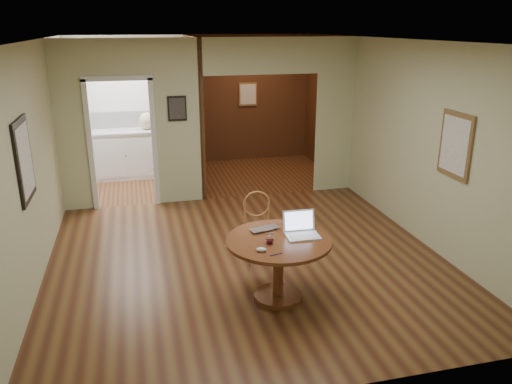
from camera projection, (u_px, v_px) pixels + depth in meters
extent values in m
plane|color=#452313|center=(248.00, 261.00, 6.43)|extent=(5.00, 5.00, 0.00)
plane|color=silver|center=(247.00, 42.00, 5.56)|extent=(5.00, 5.00, 0.00)
plane|color=#BBC095|center=(323.00, 244.00, 3.69)|extent=(5.00, 0.00, 5.00)
plane|color=#BBC095|center=(24.00, 174.00, 5.43)|extent=(0.00, 5.00, 5.00)
plane|color=#BBC095|center=(432.00, 148.00, 6.56)|extent=(0.00, 5.00, 5.00)
cube|color=#BBC095|center=(72.00, 128.00, 7.78)|extent=(0.50, 2.70, 0.04)
cube|color=#BBC095|center=(178.00, 123.00, 8.16)|extent=(0.80, 2.70, 0.04)
cube|color=#BBC095|center=(335.00, 116.00, 8.78)|extent=(0.70, 2.70, 0.04)
plane|color=silver|center=(130.00, 107.00, 9.83)|extent=(2.70, 0.00, 2.70)
plane|color=#3B1E11|center=(248.00, 99.00, 10.85)|extent=(2.70, 0.00, 2.70)
cube|color=#3B1E11|center=(193.00, 110.00, 9.40)|extent=(0.08, 2.50, 2.70)
cube|color=black|center=(24.00, 160.00, 5.38)|extent=(0.03, 0.70, 0.90)
cube|color=brown|center=(456.00, 145.00, 6.05)|extent=(0.03, 0.60, 0.80)
cube|color=black|center=(177.00, 108.00, 8.06)|extent=(0.30, 0.03, 0.40)
cube|color=white|center=(248.00, 94.00, 10.80)|extent=(0.40, 0.03, 0.50)
cube|color=white|center=(131.00, 119.00, 9.89)|extent=(2.00, 0.02, 0.32)
cylinder|color=brown|center=(278.00, 296.00, 5.55)|extent=(0.53, 0.53, 0.05)
cylinder|color=brown|center=(278.00, 269.00, 5.45)|extent=(0.11, 0.11, 0.62)
cylinder|color=brown|center=(279.00, 241.00, 5.34)|extent=(1.14, 1.14, 0.04)
cylinder|color=#AE783D|center=(258.00, 231.00, 6.31)|extent=(0.41, 0.41, 0.03)
cylinder|color=#AE783D|center=(249.00, 251.00, 6.23)|extent=(0.03, 0.03, 0.41)
cylinder|color=#AE783D|center=(271.00, 250.00, 6.26)|extent=(0.03, 0.03, 0.41)
cylinder|color=#AE783D|center=(246.00, 242.00, 6.48)|extent=(0.03, 0.03, 0.41)
cylinder|color=#AE783D|center=(267.00, 241.00, 6.52)|extent=(0.03, 0.03, 0.41)
cylinder|color=#AE783D|center=(245.00, 215.00, 6.36)|extent=(0.02, 0.02, 0.33)
cylinder|color=#AE783D|center=(269.00, 214.00, 6.40)|extent=(0.02, 0.02, 0.33)
torus|color=#AE783D|center=(257.00, 204.00, 6.34)|extent=(0.35, 0.06, 0.35)
cube|color=white|center=(303.00, 236.00, 5.39)|extent=(0.36, 0.26, 0.02)
cube|color=silver|center=(304.00, 236.00, 5.35)|extent=(0.31, 0.14, 0.00)
cube|color=white|center=(299.00, 220.00, 5.48)|extent=(0.36, 0.08, 0.24)
cube|color=#969FBF|center=(299.00, 221.00, 5.48)|extent=(0.31, 0.05, 0.20)
imported|color=#A6A5AA|center=(267.00, 230.00, 5.52)|extent=(0.39, 0.30, 0.03)
ellipsoid|color=white|center=(261.00, 250.00, 5.04)|extent=(0.12, 0.09, 0.04)
cylinder|color=navy|center=(276.00, 254.00, 4.97)|extent=(0.13, 0.04, 0.01)
cube|color=white|center=(134.00, 155.00, 9.84)|extent=(2.00, 0.55, 0.90)
cube|color=beige|center=(132.00, 131.00, 9.69)|extent=(2.06, 0.60, 0.04)
sphere|color=#B20C0C|center=(126.00, 156.00, 9.52)|extent=(0.03, 0.03, 0.03)
sphere|color=#B20C0C|center=(178.00, 153.00, 9.75)|extent=(0.03, 0.03, 0.03)
ellipsoid|color=#C2AD8E|center=(147.00, 121.00, 9.70)|extent=(0.41, 0.38, 0.33)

